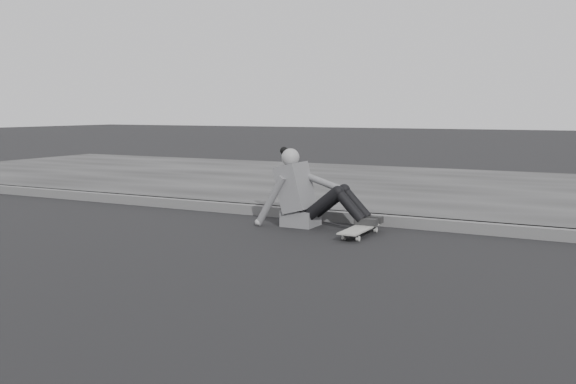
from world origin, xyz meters
The scene contains 5 objects.
ground centered at (0.00, 0.00, 0.00)m, with size 80.00×80.00×0.00m, color black.
curb centered at (0.00, 2.58, 0.06)m, with size 24.00×0.16×0.12m, color #515151.
sidewalk centered at (0.00, 5.60, 0.06)m, with size 24.00×6.00×0.12m, color #323232.
skateboard centered at (-1.78, 1.89, 0.07)m, with size 0.20×0.78×0.09m.
seated_woman centered at (-2.51, 2.13, 0.36)m, with size 1.38×0.46×0.88m.
Camera 1 is at (0.50, -4.20, 1.28)m, focal length 40.00 mm.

